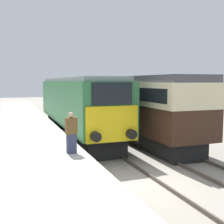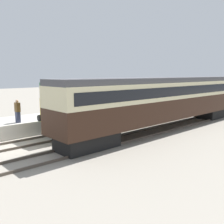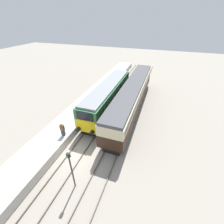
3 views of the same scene
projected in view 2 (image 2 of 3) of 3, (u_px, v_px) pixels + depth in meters
ground_plane at (10, 147)px, 14.87m from camera, size 120.00×120.00×0.00m
platform_left at (85, 116)px, 22.56m from camera, size 3.50×50.00×0.98m
rails_near_track at (79, 133)px, 18.22m from camera, size 1.51×60.00×0.14m
rails_far_track at (110, 142)px, 15.75m from camera, size 1.50×60.00×0.14m
locomotive at (125, 99)px, 21.15m from camera, size 2.70×14.72×3.97m
passenger_carriage at (167, 98)px, 19.42m from camera, size 2.75×19.94×4.04m
person_on_platform at (18, 111)px, 17.13m from camera, size 0.44×0.26×1.59m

